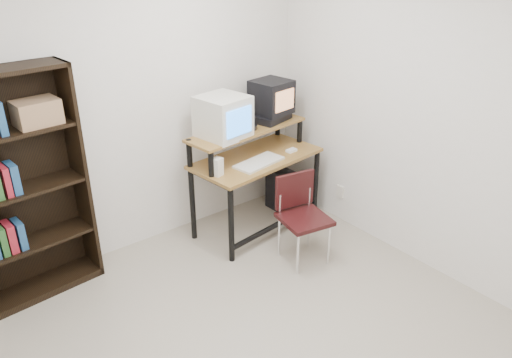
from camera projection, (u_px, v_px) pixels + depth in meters
back_wall at (97, 112)px, 3.95m from camera, size 4.00×0.01×2.60m
right_wall at (467, 125)px, 3.66m from camera, size 0.01×4.00×2.60m
computer_desk at (255, 161)px, 4.61m from camera, size 1.27×0.74×0.98m
crt_monitor at (223, 117)px, 4.30m from camera, size 0.44×0.45×0.36m
vcr at (270, 117)px, 4.73m from camera, size 0.41×0.34×0.08m
crt_tv at (272, 97)px, 4.66m from camera, size 0.37×0.37×0.31m
cd_spindle at (251, 128)px, 4.51m from camera, size 0.12×0.12×0.05m
keyboard at (259, 163)px, 4.43m from camera, size 0.50×0.28×0.03m
mousepad at (291, 152)px, 4.71m from camera, size 0.24×0.20×0.01m
mouse at (291, 151)px, 4.68m from camera, size 0.10×0.07×0.03m
desk_speaker at (217, 168)px, 4.18m from camera, size 0.10×0.10×0.17m
pc_tower at (287, 193)px, 5.07m from camera, size 0.21×0.45×0.42m
school_chair at (301, 210)px, 4.22m from camera, size 0.45×0.45×0.76m
bookshelf at (21, 186)px, 3.63m from camera, size 0.91×0.37×1.77m
wall_outlet at (340, 192)px, 4.90m from camera, size 0.02×0.08×0.12m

